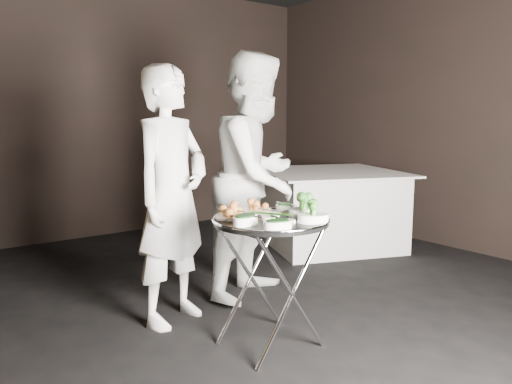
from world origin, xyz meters
TOP-DOWN VIEW (x-y plane):
  - floor at (0.00, 0.00)m, footprint 6.00×7.00m
  - wall_back at (0.00, 3.52)m, footprint 6.00×0.05m
  - tray_stand at (-0.07, -0.03)m, footprint 0.54×0.46m
  - serving_tray at (-0.07, -0.03)m, footprint 0.71×0.71m
  - potato_plate_a at (-0.24, 0.12)m, footprint 0.22×0.22m
  - potato_plate_b at (-0.02, 0.19)m, footprint 0.20×0.20m
  - greens_bowl at (0.15, 0.10)m, footprint 0.12×0.12m
  - asparagus_plate_a at (-0.06, -0.02)m, footprint 0.22×0.19m
  - asparagus_plate_b at (-0.11, -0.18)m, footprint 0.19×0.13m
  - spinach_bowl_a at (-0.29, -0.07)m, footprint 0.21×0.18m
  - spinach_bowl_b at (-0.21, -0.27)m, footprint 0.19×0.15m
  - broccoli_bowl_a at (0.14, -0.08)m, footprint 0.19×0.14m
  - broccoli_bowl_b at (0.07, -0.26)m, footprint 0.22×0.19m
  - serving_utensils at (-0.06, 0.03)m, footprint 0.58×0.41m
  - waiter_left at (-0.37, 0.68)m, footprint 0.75×0.63m
  - waiter_right at (0.42, 0.76)m, footprint 1.14×1.03m
  - dining_table at (1.98, 1.54)m, footprint 1.45×1.45m

SIDE VIEW (x-z plane):
  - floor at x=0.00m, z-range -0.05..0.00m
  - dining_table at x=1.98m, z-range 0.00..0.83m
  - tray_stand at x=-0.07m, z-range 0.05..0.84m
  - serving_tray at x=-0.07m, z-range 0.78..0.81m
  - asparagus_plate_b at x=-0.11m, z-range 0.80..0.84m
  - asparagus_plate_a at x=-0.06m, z-range 0.80..0.84m
  - spinach_bowl_b at x=-0.21m, z-range 0.80..0.87m
  - greens_bowl at x=0.15m, z-range 0.80..0.87m
  - potato_plate_b at x=-0.02m, z-range 0.80..0.87m
  - spinach_bowl_a at x=-0.29m, z-range 0.80..0.88m
  - broccoli_bowl_a at x=0.14m, z-range 0.80..0.88m
  - broccoli_bowl_b at x=0.07m, z-range 0.80..0.88m
  - potato_plate_a at x=-0.24m, z-range 0.80..0.88m
  - serving_utensils at x=-0.06m, z-range 0.85..0.86m
  - waiter_left at x=-0.37m, z-range 0.00..1.76m
  - waiter_right at x=0.42m, z-range 0.00..1.90m
  - wall_back at x=0.00m, z-range 0.00..3.00m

